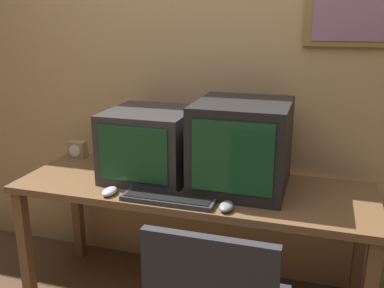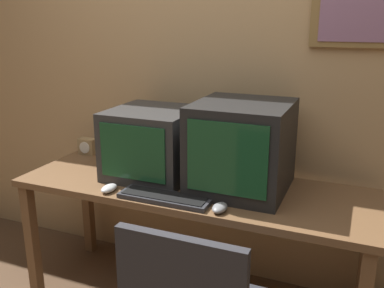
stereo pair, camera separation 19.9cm
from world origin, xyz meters
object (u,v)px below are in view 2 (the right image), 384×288
monitor_left (153,143)px  desk_clock (87,146)px  mouse_far_corner (109,188)px  monitor_right (242,147)px  keyboard_main (165,197)px  mouse_near_keyboard (220,208)px

monitor_left → desk_clock: size_ratio=4.12×
desk_clock → mouse_far_corner: bearing=-45.3°
monitor_right → mouse_far_corner: 0.69m
monitor_left → monitor_right: bearing=-1.0°
monitor_right → keyboard_main: size_ratio=1.09×
mouse_near_keyboard → keyboard_main: bearing=176.3°
monitor_right → mouse_near_keyboard: bearing=-91.6°
mouse_near_keyboard → mouse_far_corner: mouse_near_keyboard is taller
monitor_right → keyboard_main: 0.45m
monitor_right → monitor_left: bearing=179.0°
mouse_far_corner → monitor_left: bearing=72.5°
monitor_left → mouse_far_corner: 0.36m
monitor_left → keyboard_main: size_ratio=1.01×
desk_clock → keyboard_main: bearing=-30.8°
monitor_left → keyboard_main: monitor_left is taller
monitor_right → keyboard_main: (-0.29, -0.28, -0.21)m
monitor_right → mouse_far_corner: monitor_right is taller
monitor_left → mouse_far_corner: (-0.09, -0.30, -0.17)m
monitor_right → mouse_near_keyboard: monitor_right is taller
monitor_left → monitor_right: 0.50m
mouse_far_corner → desk_clock: 0.66m
keyboard_main → mouse_far_corner: (-0.30, -0.01, 0.00)m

